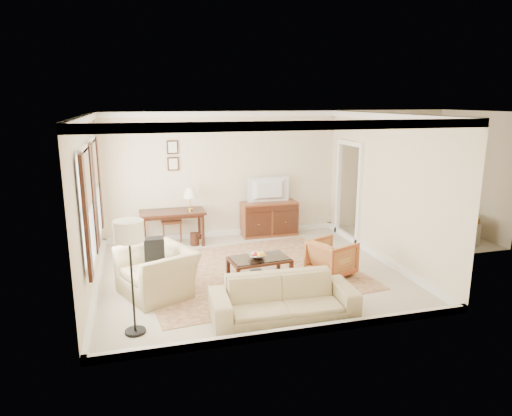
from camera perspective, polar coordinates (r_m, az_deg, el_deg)
name	(u,v)px	position (r m, az deg, el deg)	size (l,w,h in m)	color
room_shell	(249,139)	(8.06, -0.82, 8.61)	(5.51, 5.01, 2.91)	beige
annex_bedroom	(423,223)	(11.38, 20.14, -1.71)	(3.00, 2.70, 2.90)	beige
window_front	(87,209)	(7.29, -20.37, -0.06)	(0.12, 1.56, 1.80)	#CCB284
window_rear	(95,189)	(8.85, -19.52, 2.25)	(0.12, 1.56, 1.80)	#CCB284
doorway	(348,193)	(10.61, 11.47, 1.87)	(0.10, 1.12, 2.25)	white
rug	(250,272)	(8.62, -0.80, -7.95)	(3.86, 3.31, 0.01)	maroon
writing_desk	(172,216)	(10.16, -10.41, -0.99)	(1.41, 0.70, 0.77)	#3D1C11
desk_chair	(171,218)	(10.53, -10.58, -1.24)	(0.45, 0.45, 1.05)	brown
desk_lamp	(190,199)	(10.12, -8.21, 1.13)	(0.32, 0.32, 0.50)	silver
framed_prints	(173,155)	(10.36, -10.36, 6.49)	(0.25, 0.04, 0.68)	#3D1C11
sideboard	(269,219)	(10.80, 1.65, -1.32)	(1.31, 0.50, 0.81)	brown
tv	(270,182)	(10.59, 1.71, 3.25)	(0.95, 0.55, 0.12)	black
coffee_table	(259,263)	(8.08, 0.43, -6.91)	(1.10, 0.72, 0.44)	#3D1C11
fruit_bowl	(257,255)	(8.00, 0.13, -5.93)	(0.42, 0.42, 0.10)	silver
book_a	(252,273)	(8.11, -0.51, -8.07)	(0.28, 0.04, 0.38)	brown
book_b	(268,273)	(8.09, 1.55, -8.18)	(0.28, 0.03, 0.38)	brown
striped_armchair	(332,256)	(8.47, 9.44, -5.95)	(0.71, 0.66, 0.73)	#9A4321
club_armchair	(157,264)	(7.70, -12.28, -6.87)	(1.18, 0.77, 1.03)	tan
backpack	(154,248)	(7.67, -12.62, -4.96)	(0.32, 0.22, 0.40)	black
sofa	(284,291)	(6.77, 3.46, -10.38)	(2.12, 0.62, 0.83)	tan
floor_lamp	(129,240)	(6.23, -15.56, -3.82)	(0.40, 0.40, 1.60)	black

